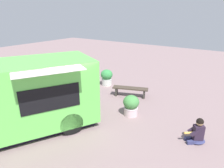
{
  "coord_description": "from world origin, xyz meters",
  "views": [
    {
      "loc": [
        -4.75,
        -5.25,
        4.03
      ],
      "look_at": [
        1.93,
        -0.64,
        1.1
      ],
      "focal_mm": 31.83,
      "sensor_mm": 36.0,
      "label": 1
    }
  ],
  "objects": [
    {
      "name": "plaza_bench",
      "position": [
        3.43,
        -0.72,
        0.37
      ],
      "size": [
        0.99,
        1.79,
        0.48
      ],
      "color": "#44392E",
      "rests_on": "ground_plane"
    },
    {
      "name": "ground_plane",
      "position": [
        0.0,
        0.0,
        0.0
      ],
      "size": [
        40.0,
        40.0,
        0.0
      ],
      "primitive_type": "plane",
      "color": "gray"
    },
    {
      "name": "person_customer",
      "position": [
        1.38,
        -4.39,
        0.36
      ],
      "size": [
        0.69,
        0.73,
        0.87
      ],
      "color": "navy",
      "rests_on": "ground_plane"
    },
    {
      "name": "planter_flowering_far",
      "position": [
        1.76,
        -1.71,
        0.46
      ],
      "size": [
        0.66,
        0.66,
        0.87
      ],
      "color": "beige",
      "rests_on": "ground_plane"
    },
    {
      "name": "food_truck",
      "position": [
        -1.19,
        0.77,
        1.19
      ],
      "size": [
        5.23,
        4.35,
        2.51
      ],
      "color": "#65D054",
      "rests_on": "ground_plane"
    },
    {
      "name": "planter_flowering_near",
      "position": [
        4.13,
        1.26,
        0.5
      ],
      "size": [
        0.69,
        0.69,
        0.94
      ],
      "color": "silver",
      "rests_on": "ground_plane"
    }
  ]
}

